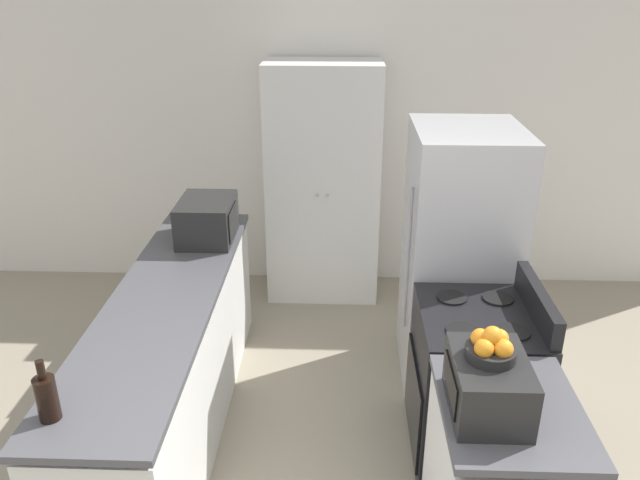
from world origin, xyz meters
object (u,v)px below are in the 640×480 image
pantry_cabinet (323,184)px  stove (473,384)px  toaster_oven (488,385)px  fruit_bowl (491,347)px  microwave (207,220)px  refrigerator (458,259)px  wine_bottle (47,397)px

pantry_cabinet → stove: (0.91, -1.95, -0.52)m
toaster_oven → fruit_bowl: 0.18m
stove → fruit_bowl: bearing=-100.5°
pantry_cabinet → microwave: bearing=-127.2°
stove → pantry_cabinet: bearing=115.1°
microwave → fruit_bowl: bearing=-48.5°
stove → refrigerator: (0.01, 0.80, 0.40)m
wine_bottle → fruit_bowl: fruit_bowl is taller
stove → wine_bottle: bearing=-155.1°
toaster_oven → wine_bottle: bearing=-176.1°
toaster_oven → fruit_bowl: (-0.00, 0.02, 0.18)m
microwave → fruit_bowl: 2.30m
wine_bottle → toaster_oven: 1.81m
stove → wine_bottle: wine_bottle is taller
pantry_cabinet → toaster_oven: (0.77, -2.73, 0.06)m
stove → refrigerator: size_ratio=0.62×
stove → refrigerator: refrigerator is taller
stove → toaster_oven: (-0.14, -0.78, 0.58)m
refrigerator → stove: bearing=-90.9°
refrigerator → fruit_bowl: (-0.15, -1.57, 0.35)m
microwave → wine_bottle: (-0.28, -1.86, -0.03)m
microwave → wine_bottle: bearing=-98.6°
microwave → refrigerator: bearing=-5.2°
microwave → toaster_oven: 2.31m
stove → toaster_oven: bearing=-100.1°
pantry_cabinet → microwave: pantry_cabinet is taller
refrigerator → wine_bottle: refrigerator is taller
toaster_oven → refrigerator: bearing=84.5°
pantry_cabinet → wine_bottle: 3.03m
stove → microwave: (-1.66, 0.96, 0.59)m
pantry_cabinet → refrigerator: size_ratio=1.13×
microwave → fruit_bowl: size_ratio=2.25×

